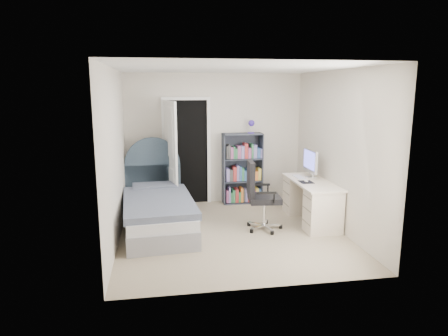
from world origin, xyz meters
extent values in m
cube|color=gray|center=(0.00, 0.00, -0.03)|extent=(3.40, 3.60, 0.05)
cube|color=white|center=(0.00, 0.00, 2.52)|extent=(3.40, 3.60, 0.05)
cube|color=beige|center=(0.00, 1.82, 1.25)|extent=(3.40, 0.05, 2.50)
cube|color=beige|center=(0.00, -1.82, 1.25)|extent=(3.40, 0.05, 2.50)
cube|color=beige|center=(-1.72, 0.00, 1.25)|extent=(0.05, 3.60, 2.50)
cube|color=beige|center=(1.72, 0.00, 1.25)|extent=(0.05, 3.60, 2.50)
cube|color=black|center=(-0.55, 1.80, 1.00)|extent=(0.80, 0.01, 2.00)
cube|color=white|center=(-0.98, 1.77, 1.00)|extent=(0.06, 0.06, 2.00)
cube|color=white|center=(-0.12, 1.77, 1.00)|extent=(0.06, 0.06, 2.00)
cube|color=white|center=(-0.55, 1.77, 2.03)|extent=(0.92, 0.06, 0.06)
cube|color=white|center=(-0.87, 1.38, 1.00)|extent=(0.21, 0.79, 2.00)
cube|color=gray|center=(-1.12, 0.35, 0.14)|extent=(1.16, 2.19, 0.28)
cube|color=silver|center=(-1.12, 0.35, 0.35)|extent=(1.14, 2.14, 0.17)
cube|color=slate|center=(-1.11, 0.24, 0.48)|extent=(1.18, 1.87, 0.11)
cube|color=slate|center=(-1.17, 1.11, 0.50)|extent=(0.78, 0.48, 0.13)
cube|color=#344351|center=(-1.20, 1.45, 0.42)|extent=(1.01, 0.14, 0.85)
cylinder|color=#344351|center=(-1.20, 1.45, 0.85)|extent=(1.01, 0.14, 1.01)
cylinder|color=tan|center=(-1.51, 1.46, 0.23)|extent=(0.03, 0.03, 0.47)
cylinder|color=tan|center=(-1.51, 1.77, 0.23)|extent=(0.03, 0.03, 0.47)
cylinder|color=tan|center=(-1.20, 1.46, 0.23)|extent=(0.03, 0.03, 0.47)
cylinder|color=tan|center=(-1.20, 1.77, 0.23)|extent=(0.03, 0.03, 0.47)
cube|color=tan|center=(-1.35, 1.61, 0.45)|extent=(0.37, 0.37, 0.03)
cube|color=tan|center=(-1.35, 1.61, 0.16)|extent=(0.33, 0.33, 0.02)
cube|color=#B24C33|center=(-1.40, 1.61, 0.48)|extent=(0.15, 0.20, 0.03)
cube|color=#3F598C|center=(-1.40, 1.61, 0.51)|extent=(0.14, 0.20, 0.03)
cube|color=#D8CC7F|center=(-1.40, 1.61, 0.54)|extent=(0.13, 0.19, 0.03)
cylinder|color=silver|center=(-0.87, 1.61, 0.01)|extent=(0.18, 0.18, 0.02)
cylinder|color=silver|center=(-0.87, 1.61, 0.64)|extent=(0.01, 0.01, 1.27)
sphere|color=silver|center=(-0.81, 1.57, 1.25)|extent=(0.07, 0.07, 0.07)
cube|color=#363C4A|center=(0.14, 1.64, 0.68)|extent=(0.02, 0.33, 1.37)
cube|color=#363C4A|center=(0.89, 1.64, 0.68)|extent=(0.02, 0.33, 1.37)
cube|color=#363C4A|center=(0.52, 1.64, 1.36)|extent=(0.77, 0.33, 0.02)
cube|color=#363C4A|center=(0.52, 1.64, 0.01)|extent=(0.77, 0.33, 0.02)
cube|color=#363C4A|center=(0.52, 1.80, 0.68)|extent=(0.77, 0.01, 1.37)
cube|color=#363C4A|center=(0.52, 1.64, 0.44)|extent=(0.73, 0.31, 0.02)
cube|color=#363C4A|center=(0.52, 1.64, 0.88)|extent=(0.73, 0.31, 0.02)
cylinder|color=#3F26A5|center=(0.68, 1.64, 1.38)|extent=(0.13, 0.13, 0.02)
cylinder|color=silver|center=(0.68, 1.64, 1.47)|extent=(0.02, 0.02, 0.18)
sphere|color=#3F26A5|center=(0.68, 1.60, 1.57)|extent=(0.12, 0.12, 0.12)
cube|color=#994C7F|center=(0.20, 1.62, 0.15)|extent=(0.04, 0.23, 0.24)
cube|color=#7F72B2|center=(0.25, 1.62, 0.18)|extent=(0.04, 0.23, 0.30)
cube|color=#337F4C|center=(0.29, 1.62, 0.13)|extent=(0.03, 0.23, 0.20)
cube|color=#337F4C|center=(0.33, 1.62, 0.15)|extent=(0.05, 0.23, 0.24)
cube|color=#B23333|center=(0.39, 1.62, 0.16)|extent=(0.06, 0.23, 0.26)
cube|color=#337F4C|center=(0.45, 1.62, 0.13)|extent=(0.04, 0.23, 0.20)
cube|color=orange|center=(0.49, 1.62, 0.17)|extent=(0.04, 0.23, 0.28)
cube|color=#3F3F3F|center=(0.54, 1.62, 0.16)|extent=(0.03, 0.23, 0.25)
cube|color=#7F72B2|center=(0.58, 1.62, 0.16)|extent=(0.04, 0.23, 0.25)
cube|color=#B23333|center=(0.63, 1.62, 0.13)|extent=(0.03, 0.23, 0.20)
cube|color=orange|center=(0.68, 1.62, 0.15)|extent=(0.06, 0.23, 0.23)
cube|color=#994C7F|center=(0.74, 1.62, 0.14)|extent=(0.05, 0.23, 0.22)
cube|color=#D8BF4C|center=(0.80, 1.62, 0.16)|extent=(0.05, 0.23, 0.26)
cube|color=#335999|center=(0.85, 1.62, 0.16)|extent=(0.04, 0.23, 0.25)
cube|color=#7F72B2|center=(0.22, 1.62, 0.58)|extent=(0.06, 0.23, 0.24)
cube|color=#3F3F3F|center=(0.28, 1.62, 0.57)|extent=(0.06, 0.23, 0.22)
cube|color=#B23333|center=(0.35, 1.62, 0.60)|extent=(0.06, 0.23, 0.27)
cube|color=#7F72B2|center=(0.41, 1.62, 0.61)|extent=(0.04, 0.23, 0.30)
cube|color=#335999|center=(0.46, 1.62, 0.60)|extent=(0.05, 0.23, 0.28)
cube|color=#337F4C|center=(0.51, 1.62, 0.58)|extent=(0.04, 0.23, 0.25)
cube|color=#335999|center=(0.56, 1.62, 0.55)|extent=(0.06, 0.23, 0.19)
cube|color=#335999|center=(0.62, 1.62, 0.57)|extent=(0.03, 0.23, 0.22)
cube|color=#337F4C|center=(0.66, 1.62, 0.57)|extent=(0.05, 0.23, 0.22)
cube|color=#3F3F3F|center=(0.72, 1.62, 0.60)|extent=(0.05, 0.23, 0.27)
cube|color=orange|center=(0.78, 1.62, 0.55)|extent=(0.06, 0.23, 0.18)
cube|color=#D8BF4C|center=(0.84, 1.62, 0.57)|extent=(0.06, 0.23, 0.23)
cube|color=#3F3F3F|center=(0.20, 1.62, 1.02)|extent=(0.03, 0.23, 0.25)
cube|color=#3F3F3F|center=(0.24, 1.62, 1.03)|extent=(0.04, 0.23, 0.26)
cube|color=#994C7F|center=(0.29, 1.62, 1.01)|extent=(0.05, 0.23, 0.22)
cube|color=#337F4C|center=(0.34, 1.62, 1.01)|extent=(0.03, 0.23, 0.23)
cube|color=#337F4C|center=(0.38, 1.62, 0.99)|extent=(0.04, 0.23, 0.19)
cube|color=#994C7F|center=(0.43, 1.62, 1.02)|extent=(0.06, 0.23, 0.24)
cube|color=#7F72B2|center=(0.50, 1.62, 1.02)|extent=(0.06, 0.23, 0.24)
cube|color=#B23333|center=(0.57, 1.62, 1.04)|extent=(0.06, 0.23, 0.28)
cube|color=#994C7F|center=(0.64, 1.62, 1.00)|extent=(0.06, 0.23, 0.20)
cube|color=#337F4C|center=(0.69, 1.62, 1.03)|extent=(0.04, 0.23, 0.27)
cube|color=#7F72B2|center=(0.74, 1.62, 1.03)|extent=(0.06, 0.23, 0.26)
cube|color=#335999|center=(0.81, 1.62, 0.99)|extent=(0.06, 0.23, 0.19)
cube|color=#7F72B2|center=(0.87, 1.62, 0.99)|extent=(0.04, 0.23, 0.18)
cube|color=beige|center=(1.41, 0.30, 0.69)|extent=(0.58, 1.44, 0.03)
cube|color=beige|center=(1.41, -0.21, 0.34)|extent=(0.53, 0.38, 0.67)
cube|color=beige|center=(1.41, 0.81, 0.34)|extent=(0.53, 0.38, 0.67)
cube|color=silver|center=(1.51, 0.59, 0.71)|extent=(0.15, 0.15, 0.01)
cube|color=silver|center=(1.54, 0.59, 0.82)|extent=(0.03, 0.06, 0.21)
cube|color=silver|center=(1.49, 0.59, 0.99)|extent=(0.04, 0.54, 0.38)
cube|color=#5559D0|center=(1.46, 0.59, 1.01)|extent=(0.00, 0.48, 0.31)
cube|color=white|center=(1.30, 0.59, 0.71)|extent=(0.12, 0.38, 0.02)
cube|color=black|center=(1.30, 0.25, 0.70)|extent=(0.21, 0.25, 0.00)
ellipsoid|color=white|center=(1.30, 0.25, 0.72)|extent=(0.06, 0.10, 0.03)
cube|color=silver|center=(0.68, 0.06, 0.06)|extent=(0.29, 0.07, 0.03)
cylinder|color=black|center=(0.82, 0.05, 0.03)|extent=(0.06, 0.06, 0.06)
cube|color=silver|center=(0.60, 0.20, 0.06)|extent=(0.15, 0.28, 0.03)
cylinder|color=black|center=(0.65, 0.32, 0.03)|extent=(0.06, 0.06, 0.06)
cube|color=silver|center=(0.44, 0.16, 0.06)|extent=(0.24, 0.22, 0.03)
cylinder|color=black|center=(0.34, 0.25, 0.03)|extent=(0.06, 0.06, 0.06)
cube|color=silver|center=(0.43, 0.00, 0.06)|extent=(0.26, 0.18, 0.03)
cylinder|color=black|center=(0.31, -0.07, 0.03)|extent=(0.06, 0.06, 0.06)
cube|color=silver|center=(0.58, -0.06, 0.06)|extent=(0.10, 0.29, 0.03)
cylinder|color=black|center=(0.61, -0.19, 0.03)|extent=(0.06, 0.06, 0.06)
cylinder|color=silver|center=(0.55, 0.07, 0.27)|extent=(0.05, 0.05, 0.42)
cube|color=black|center=(0.55, 0.07, 0.51)|extent=(0.53, 0.53, 0.09)
cube|color=black|center=(0.32, 0.09, 0.83)|extent=(0.11, 0.45, 0.56)
cube|color=black|center=(0.50, -0.19, 0.67)|extent=(0.31, 0.07, 0.03)
cube|color=black|center=(0.55, 0.34, 0.67)|extent=(0.31, 0.07, 0.03)
camera|label=1|loc=(-1.08, -5.82, 2.21)|focal=32.00mm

